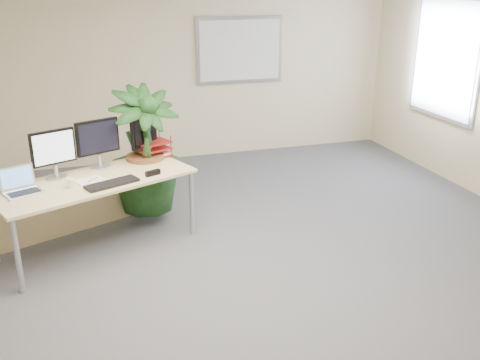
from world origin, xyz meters
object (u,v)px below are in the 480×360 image
object	(u,v)px
monitor_left	(54,151)
desk	(91,191)
floor_plant	(145,156)
laptop	(21,186)
monitor_right	(98,141)

from	to	relation	value
monitor_left	desk	bearing A→B (deg)	-9.75
desk	floor_plant	bearing A→B (deg)	33.24
desk	monitor_left	size ratio (longest dim) A/B	4.31
desk	laptop	bearing A→B (deg)	-158.19
laptop	desk	bearing A→B (deg)	21.81
floor_plant	monitor_right	distance (m)	0.55
monitor_right	laptop	size ratio (longest dim) A/B	1.27
monitor_right	floor_plant	bearing A→B (deg)	17.50
desk	laptop	world-z (taller)	laptop
desk	monitor_right	size ratio (longest dim) A/B	4.10
floor_plant	monitor_right	xyz separation A→B (m)	(-0.47, -0.15, 0.25)
monitor_right	laptop	distance (m)	0.89
floor_plant	laptop	xyz separation A→B (m)	(-1.19, -0.63, 0.02)
floor_plant	monitor_right	bearing A→B (deg)	-162.50
monitor_left	laptop	bearing A→B (deg)	-135.83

